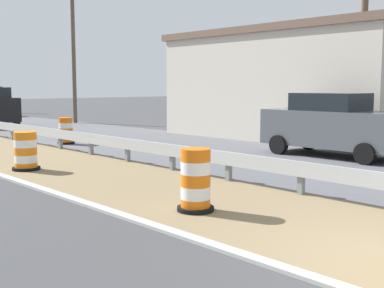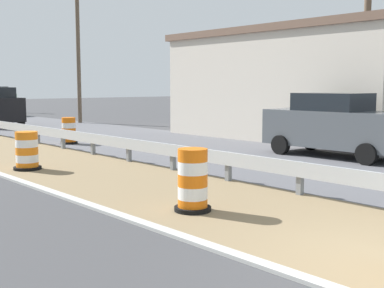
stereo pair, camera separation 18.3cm
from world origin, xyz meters
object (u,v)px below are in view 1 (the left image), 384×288
object	(u,v)px
traffic_barrel_mid	(66,132)
utility_pole_near	(363,45)
traffic_barrel_close	(26,153)
utility_pole_mid	(73,48)
car_trailing_near_lane	(334,125)
traffic_barrel_nearest	(196,183)

from	to	relation	value
traffic_barrel_mid	utility_pole_near	size ratio (longest dim) A/B	0.15
traffic_barrel_close	traffic_barrel_mid	size ratio (longest dim) A/B	1.00
traffic_barrel_mid	utility_pole_mid	size ratio (longest dim) A/B	0.12
utility_pole_mid	car_trailing_near_lane	bearing A→B (deg)	-94.02
traffic_barrel_nearest	car_trailing_near_lane	bearing A→B (deg)	14.78
traffic_barrel_close	traffic_barrel_mid	distance (m)	6.08
car_trailing_near_lane	utility_pole_mid	distance (m)	19.08
traffic_barrel_nearest	utility_pole_near	bearing A→B (deg)	13.10
traffic_barrel_nearest	utility_pole_near	world-z (taller)	utility_pole_near
car_trailing_near_lane	utility_pole_mid	xyz separation A→B (m)	(1.32, 18.70, 3.53)
traffic_barrel_mid	car_trailing_near_lane	size ratio (longest dim) A/B	0.22
traffic_barrel_close	traffic_barrel_mid	bearing A→B (deg)	51.32
traffic_barrel_nearest	utility_pole_mid	bearing A→B (deg)	65.62
traffic_barrel_close	traffic_barrel_mid	world-z (taller)	same
traffic_barrel_nearest	traffic_barrel_mid	world-z (taller)	traffic_barrel_nearest
traffic_barrel_close	car_trailing_near_lane	size ratio (longest dim) A/B	0.22
traffic_barrel_mid	utility_pole_near	world-z (taller)	utility_pole_near
traffic_barrel_close	utility_pole_mid	world-z (taller)	utility_pole_mid
traffic_barrel_nearest	traffic_barrel_mid	xyz separation A→B (m)	(3.48, 11.12, -0.05)
traffic_barrel_close	car_trailing_near_lane	world-z (taller)	car_trailing_near_lane
traffic_barrel_close	car_trailing_near_lane	distance (m)	9.46
traffic_barrel_nearest	car_trailing_near_lane	world-z (taller)	car_trailing_near_lane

